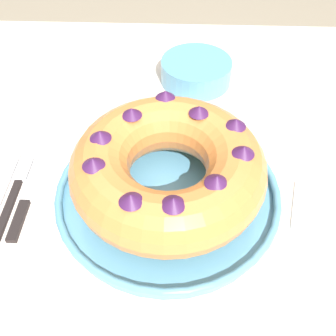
{
  "coord_description": "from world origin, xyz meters",
  "views": [
    {
      "loc": [
        0.04,
        -0.38,
        1.22
      ],
      "look_at": [
        0.02,
        0.01,
        0.8
      ],
      "focal_mm": 42.0,
      "sensor_mm": 36.0,
      "label": 1
    }
  ],
  "objects": [
    {
      "name": "cake_knife",
      "position": [
        -0.2,
        -0.01,
        0.72
      ],
      "size": [
        0.02,
        0.17,
        0.01
      ],
      "rotation": [
        0.0,
        0.0,
        -0.08
      ],
      "color": "black",
      "rests_on": "dining_table"
    },
    {
      "name": "serving_dish",
      "position": [
        0.02,
        0.01,
        0.74
      ],
      "size": [
        0.35,
        0.35,
        0.03
      ],
      "color": "#518EB2",
      "rests_on": "dining_table"
    },
    {
      "name": "bundt_cake",
      "position": [
        0.02,
        0.01,
        0.8
      ],
      "size": [
        0.29,
        0.29,
        0.1
      ],
      "color": "#C67538",
      "rests_on": "serving_dish"
    },
    {
      "name": "side_bowl",
      "position": [
        0.07,
        0.34,
        0.75
      ],
      "size": [
        0.15,
        0.15,
        0.05
      ],
      "primitive_type": "cylinder",
      "color": "#518EB2",
      "rests_on": "dining_table"
    },
    {
      "name": "dining_table",
      "position": [
        0.0,
        0.0,
        0.64
      ],
      "size": [
        1.33,
        1.17,
        0.72
      ],
      "color": "beige",
      "rests_on": "ground_plane"
    },
    {
      "name": "fork",
      "position": [
        -0.23,
        0.01,
        0.72
      ],
      "size": [
        0.02,
        0.18,
        0.01
      ],
      "rotation": [
        0.0,
        0.0,
        0.0
      ],
      "color": "black",
      "rests_on": "dining_table"
    }
  ]
}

